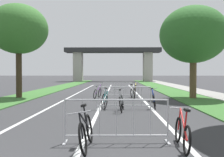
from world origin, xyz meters
TOP-DOWN VIEW (x-y plane):
  - grass_verge_left at (-5.67, 23.71)m, footprint 2.52×57.96m
  - grass_verge_right at (5.67, 23.71)m, footprint 2.52×57.96m
  - sidewalk_path_right at (8.00, 23.71)m, footprint 2.15×57.96m
  - lane_stripe_center at (0.00, 16.77)m, footprint 0.14×33.53m
  - lane_stripe_right_lane at (2.42, 16.77)m, footprint 0.14×33.53m
  - lane_stripe_left_lane at (-2.42, 16.77)m, footprint 0.14×33.53m
  - overpass_bridge at (0.00, 47.90)m, footprint 18.28×3.52m
  - tree_left_maple_mid at (-5.66, 14.90)m, footprint 3.83×3.83m
  - tree_right_cypress_far at (5.72, 14.73)m, footprint 4.31×4.31m
  - crowd_barrier_nearest at (0.80, 4.11)m, footprint 2.51×0.51m
  - crowd_barrier_second at (1.12, 9.76)m, footprint 2.50×0.46m
  - crowd_barrier_third at (1.02, 15.41)m, footprint 2.52×0.57m
  - bicycle_white_0 at (1.91, 15.79)m, footprint 0.57×1.59m
  - bicycle_red_1 at (2.25, 3.70)m, footprint 0.46×1.61m
  - bicycle_yellow_2 at (2.00, 15.01)m, footprint 0.44×1.74m
  - bicycle_silver_3 at (1.00, 9.26)m, footprint 0.50×1.74m
  - bicycle_blue_4 at (2.57, 10.27)m, footprint 0.50×1.76m
  - bicycle_teal_5 at (0.21, 10.29)m, footprint 0.64×1.63m
  - bicycle_purple_6 at (-0.48, 15.04)m, footprint 0.66×1.56m
  - bicycle_black_7 at (0.13, 3.66)m, footprint 0.48×1.69m

SIDE VIEW (x-z plane):
  - lane_stripe_center at x=0.00m, z-range 0.00..0.01m
  - lane_stripe_right_lane at x=2.42m, z-range 0.00..0.01m
  - lane_stripe_left_lane at x=-2.42m, z-range 0.00..0.01m
  - grass_verge_left at x=-5.67m, z-range 0.00..0.05m
  - grass_verge_right at x=5.67m, z-range 0.00..0.05m
  - sidewalk_path_right at x=8.00m, z-range 0.00..0.08m
  - bicycle_purple_6 at x=-0.48m, z-range -0.11..0.80m
  - bicycle_white_0 at x=1.91m, z-range -0.10..0.80m
  - bicycle_red_1 at x=2.25m, z-range -0.11..0.81m
  - bicycle_teal_5 at x=0.21m, z-range -0.11..0.84m
  - bicycle_black_7 at x=0.13m, z-range -0.10..0.85m
  - bicycle_blue_4 at x=2.57m, z-range -0.11..0.86m
  - bicycle_yellow_2 at x=2.00m, z-range -0.13..0.89m
  - bicycle_silver_3 at x=1.00m, z-range -0.14..0.90m
  - crowd_barrier_nearest at x=0.80m, z-range 0.00..1.05m
  - crowd_barrier_second at x=1.12m, z-range 0.00..1.05m
  - crowd_barrier_third at x=1.02m, z-range 0.00..1.05m
  - tree_right_cypress_far at x=5.72m, z-range 1.13..7.09m
  - tree_left_maple_mid at x=-5.66m, z-range 1.43..7.61m
  - overpass_bridge at x=0.00m, z-range 1.34..7.76m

